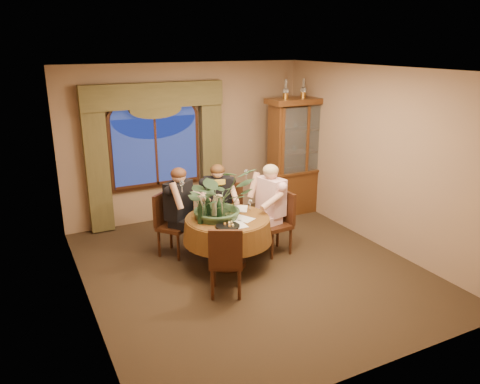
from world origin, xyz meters
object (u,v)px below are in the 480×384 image
chair_back (174,225)px  olive_bowl (231,216)px  chair_back_right (230,215)px  wine_bottle_3 (200,212)px  person_back (179,211)px  wine_bottle_4 (214,207)px  stoneware_vase (218,205)px  person_scarf (218,204)px  chair_right (275,224)px  person_pink (271,208)px  wine_bottle_1 (219,209)px  wine_bottle_0 (200,208)px  centerpiece_plant (219,174)px  wine_bottle_2 (208,206)px  dining_table (228,241)px  chair_front_left (226,260)px  oil_lamp_left (286,89)px  oil_lamp_right (321,87)px  china_cabinet (301,156)px  oil_lamp_center (303,88)px

chair_back → olive_bowl: bearing=91.0°
chair_back_right → wine_bottle_3: wine_bottle_3 is taller
person_back → wine_bottle_4: 0.75m
stoneware_vase → person_scarf: bearing=66.7°
chair_right → person_pink: size_ratio=0.69×
wine_bottle_1 → wine_bottle_3: (-0.28, 0.01, 0.00)m
chair_back → person_scarf: 0.80m
chair_back → wine_bottle_0: (0.21, -0.59, 0.44)m
centerpiece_plant → wine_bottle_2: (-0.15, 0.05, -0.47)m
dining_table → person_back: (-0.48, 0.70, 0.31)m
person_pink → wine_bottle_0: (-1.20, -0.09, 0.22)m
chair_front_left → wine_bottle_2: wine_bottle_2 is taller
person_pink → centerpiece_plant: centerpiece_plant is taller
olive_bowl → wine_bottle_0: bearing=162.3°
wine_bottle_1 → chair_right: bearing=6.8°
oil_lamp_left → wine_bottle_3: size_ratio=1.03×
oil_lamp_right → oil_lamp_left: bearing=180.0°
chair_right → china_cabinet: bearing=-48.0°
centerpiece_plant → person_pink: bearing=6.8°
person_pink → olive_bowl: 0.82m
wine_bottle_0 → wine_bottle_3: bearing=-114.3°
chair_right → wine_bottle_2: wine_bottle_2 is taller
china_cabinet → person_scarf: size_ratio=1.63×
china_cabinet → wine_bottle_4: (-2.42, -1.46, -0.17)m
olive_bowl → wine_bottle_3: wine_bottle_3 is taller
dining_table → wine_bottle_4: 0.57m
centerpiece_plant → wine_bottle_1: size_ratio=3.37×
person_scarf → wine_bottle_2: (-0.44, -0.66, 0.25)m
dining_table → chair_right: size_ratio=1.34×
oil_lamp_right → olive_bowl: oil_lamp_right is taller
wine_bottle_4 → chair_right: bearing=0.4°
china_cabinet → chair_back_right: bearing=-156.8°
wine_bottle_1 → wine_bottle_4: 0.11m
china_cabinet → oil_lamp_right: oil_lamp_right is taller
person_back → wine_bottle_3: 0.78m
wine_bottle_2 → chair_back_right: bearing=43.1°
wine_bottle_2 → chair_right: bearing=-4.2°
wine_bottle_4 → person_back: bearing=115.2°
chair_right → stoneware_vase: (-0.91, 0.08, 0.42)m
oil_lamp_right → chair_back_right: oil_lamp_right is taller
wine_bottle_0 → wine_bottle_2: 0.13m
chair_front_left → wine_bottle_1: size_ratio=2.91×
wine_bottle_1 → wine_bottle_2: 0.22m
oil_lamp_center → chair_back: 3.47m
chair_front_left → wine_bottle_2: 0.97m
person_back → wine_bottle_0: person_back is taller
chair_back → person_back: bearing=137.9°
china_cabinet → wine_bottle_1: (-2.40, -1.57, -0.17)m
oil_lamp_right → stoneware_vase: (-2.70, -1.37, -1.44)m
chair_right → wine_bottle_2: 1.16m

